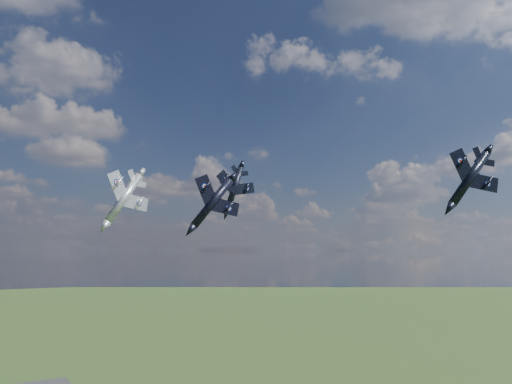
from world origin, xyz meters
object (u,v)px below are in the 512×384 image
jet_right_navy (469,179)px  jet_left_silver (124,198)px  jet_high_navy (234,189)px  jet_lead_navy (212,203)px

jet_right_navy → jet_left_silver: (-47.11, 31.00, -2.91)m
jet_right_navy → jet_high_navy: bearing=130.2°
jet_high_navy → jet_left_silver: (-29.80, -17.16, -5.26)m
jet_lead_navy → jet_high_navy: bearing=60.2°
jet_high_navy → jet_lead_navy: bearing=-121.8°
jet_high_navy → jet_left_silver: jet_high_navy is taller
jet_right_navy → jet_left_silver: jet_right_navy is taller
jet_high_navy → jet_left_silver: 34.79m
jet_right_navy → jet_left_silver: bearing=167.1°
jet_left_silver → jet_lead_navy: bearing=-39.2°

